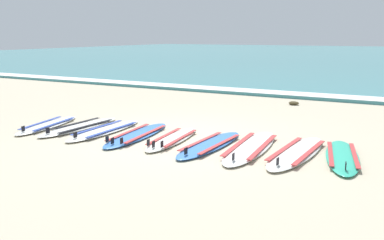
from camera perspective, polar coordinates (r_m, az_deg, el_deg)
name	(u,v)px	position (r m, az deg, el deg)	size (l,w,h in m)	color
ground_plane	(179,140)	(7.67, -1.84, -2.81)	(80.00, 80.00, 0.00)	#C1B599
sea	(361,55)	(42.65, 22.84, 8.51)	(80.00, 60.00, 0.10)	teal
wave_foam_strip	(275,94)	(13.55, 11.66, 3.67)	(80.00, 0.92, 0.11)	white
surfboard_0	(48,125)	(9.30, -19.75, -0.67)	(0.84, 2.04, 0.18)	white
surfboard_1	(80,127)	(8.91, -15.57, -0.92)	(0.67, 2.19, 0.18)	white
surfboard_2	(105,130)	(8.47, -12.21, -1.41)	(0.56, 2.18, 0.18)	white
surfboard_3	(137,135)	(7.98, -7.76, -2.07)	(0.73, 2.24, 0.18)	#3875CC
surfboard_4	(173,139)	(7.60, -2.78, -2.68)	(0.64, 1.98, 0.18)	silver
surfboard_5	(210,144)	(7.22, 2.60, -3.48)	(0.66, 2.17, 0.18)	#3875CC
surfboard_6	(251,147)	(7.13, 8.32, -3.80)	(0.73, 2.45, 0.18)	white
surfboard_7	(297,152)	(6.97, 14.63, -4.44)	(0.77, 2.37, 0.18)	silver
surfboard_8	(342,156)	(6.96, 20.52, -4.84)	(0.87, 2.09, 0.18)	#2DB793
seaweed_clump_near_shoreline	(294,103)	(11.83, 14.24, 2.34)	(0.29, 0.23, 0.10)	#4C4228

